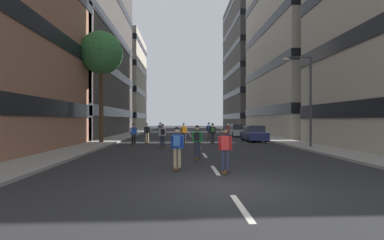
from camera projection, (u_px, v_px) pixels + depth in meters
The scene contains 23 objects.
ground_plane at pixel (193, 139), 31.40m from camera, with size 135.64×135.64×0.00m, color #28282B.
sidewalk_left at pixel (122, 137), 33.87m from camera, with size 2.59×62.17×0.14m, color #9E9991.
sidewalk_right at pixel (261, 136), 34.57m from camera, with size 2.59×62.17×0.14m, color #9E9991.
lane_markings at pixel (193, 139), 31.79m from camera, with size 0.16×52.20×0.01m.
building_left_mid at pixel (50, 38), 36.93m from camera, with size 17.12×23.60×24.92m.
building_left_far at pixel (102, 83), 61.58m from camera, with size 17.12×16.47×19.62m.
building_right_mid at pixel (326, 34), 38.46m from camera, with size 17.12×19.64×26.73m.
building_right_far at pixel (269, 64), 63.10m from camera, with size 17.12×21.20×28.18m.
parked_car_near at pixel (254, 134), 27.98m from camera, with size 1.82×4.40×1.52m.
parked_car_mid at pixel (238, 131), 35.61m from camera, with size 1.82×4.40×1.52m.
street_tree_near at pixel (101, 54), 24.92m from camera, with size 3.65×3.65×9.53m.
streetlamp_right at pixel (306, 91), 20.75m from camera, with size 2.13×0.30×6.50m.
skater_0 at pixel (209, 129), 31.76m from camera, with size 0.55×0.91×1.78m.
skater_1 at pixel (197, 140), 15.14m from camera, with size 0.56×0.92×1.78m.
skater_2 at pixel (177, 145), 11.86m from camera, with size 0.55×0.92×1.78m.
skater_3 at pixel (147, 132), 25.61m from camera, with size 0.55×0.91×1.78m.
skater_4 at pixel (162, 134), 21.24m from camera, with size 0.56×0.92×1.78m.
skater_5 at pixel (225, 148), 11.20m from camera, with size 0.57×0.92×1.78m.
skater_6 at pixel (134, 133), 23.81m from camera, with size 0.56×0.92×1.78m.
skater_7 at pixel (227, 131), 27.37m from camera, with size 0.56×0.92×1.78m.
skater_8 at pixel (213, 132), 25.27m from camera, with size 0.53×0.90×1.78m.
skater_9 at pixel (160, 129), 34.62m from camera, with size 0.57×0.92×1.78m.
skater_10 at pixel (184, 132), 26.08m from camera, with size 0.57×0.92×1.78m.
Camera 1 is at (-1.45, -8.75, 2.06)m, focal length 27.11 mm.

